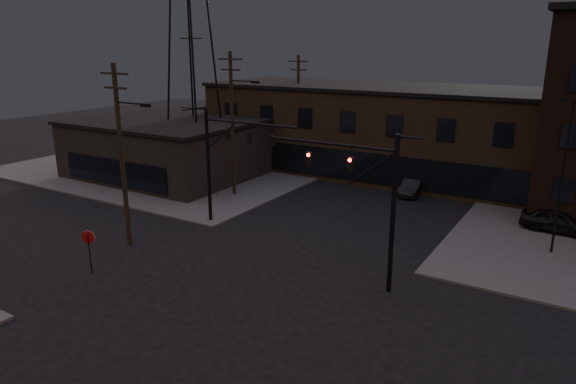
% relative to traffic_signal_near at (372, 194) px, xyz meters
% --- Properties ---
extents(ground, '(140.00, 140.00, 0.00)m').
position_rel_traffic_signal_near_xyz_m(ground, '(-5.36, -4.50, -4.93)').
color(ground, black).
rests_on(ground, ground).
extents(sidewalk_nw, '(30.00, 30.00, 0.15)m').
position_rel_traffic_signal_near_xyz_m(sidewalk_nw, '(-27.36, 17.50, -4.86)').
color(sidewalk_nw, '#474744').
rests_on(sidewalk_nw, ground).
extents(building_row, '(40.00, 12.00, 8.00)m').
position_rel_traffic_signal_near_xyz_m(building_row, '(-5.36, 23.50, -0.93)').
color(building_row, '#4A3827').
rests_on(building_row, ground).
extents(building_left, '(16.00, 12.00, 5.00)m').
position_rel_traffic_signal_near_xyz_m(building_left, '(-25.36, 11.50, -2.43)').
color(building_left, black).
rests_on(building_left, ground).
extents(traffic_signal_near, '(7.12, 0.24, 8.00)m').
position_rel_traffic_signal_near_xyz_m(traffic_signal_near, '(0.00, 0.00, 0.00)').
color(traffic_signal_near, black).
rests_on(traffic_signal_near, ground).
extents(traffic_signal_far, '(7.12, 0.24, 8.00)m').
position_rel_traffic_signal_near_xyz_m(traffic_signal_far, '(-12.07, 3.50, 0.08)').
color(traffic_signal_far, black).
rests_on(traffic_signal_far, ground).
extents(stop_sign, '(0.72, 0.33, 2.48)m').
position_rel_traffic_signal_near_xyz_m(stop_sign, '(-13.36, -6.49, -3.09)').
color(stop_sign, black).
rests_on(stop_sign, ground).
extents(utility_pole_near, '(3.70, 0.28, 11.00)m').
position_rel_traffic_signal_near_xyz_m(utility_pole_near, '(-14.79, -2.50, 0.94)').
color(utility_pole_near, black).
rests_on(utility_pole_near, ground).
extents(utility_pole_mid, '(3.70, 0.28, 11.50)m').
position_rel_traffic_signal_near_xyz_m(utility_pole_mid, '(-15.79, 9.50, 1.19)').
color(utility_pole_mid, black).
rests_on(utility_pole_mid, ground).
extents(utility_pole_far, '(2.20, 0.28, 11.00)m').
position_rel_traffic_signal_near_xyz_m(utility_pole_far, '(-16.86, 21.50, 0.85)').
color(utility_pole_far, black).
rests_on(utility_pole_far, ground).
extents(transmission_tower, '(7.00, 7.00, 25.00)m').
position_rel_traffic_signal_near_xyz_m(transmission_tower, '(-23.36, 13.50, 7.57)').
color(transmission_tower, black).
rests_on(transmission_tower, ground).
extents(lot_light_a, '(1.50, 0.28, 9.14)m').
position_rel_traffic_signal_near_xyz_m(lot_light_a, '(7.64, 9.50, 0.58)').
color(lot_light_a, black).
rests_on(lot_light_a, ground).
extents(parked_car_lot_a, '(4.74, 2.26, 1.57)m').
position_rel_traffic_signal_near_xyz_m(parked_car_lot_a, '(7.63, 13.51, -4.00)').
color(parked_car_lot_a, black).
rests_on(parked_car_lot_a, sidewalk_ne).
extents(car_crossing, '(1.74, 4.26, 1.37)m').
position_rel_traffic_signal_near_xyz_m(car_crossing, '(-3.49, 17.49, -4.25)').
color(car_crossing, black).
rests_on(car_crossing, ground).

